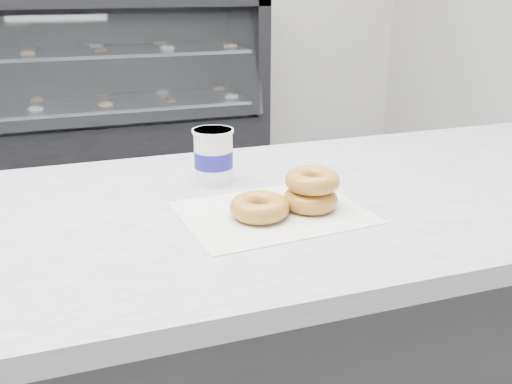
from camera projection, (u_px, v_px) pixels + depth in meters
display_case at (72, 119)px, 3.60m from camera, size 2.40×0.74×1.25m
wax_paper at (273, 212)px, 1.08m from camera, size 0.36×0.29×0.00m
donut_single at (259, 207)px, 1.05m from camera, size 0.13×0.13×0.04m
donut_stack at (311, 190)px, 1.09m from camera, size 0.15×0.15×0.07m
coffee_cup at (213, 156)px, 1.22m from camera, size 0.10×0.10×0.12m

